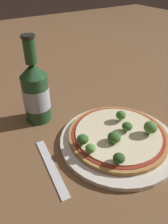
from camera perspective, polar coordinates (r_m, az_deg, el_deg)
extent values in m
plane|color=brown|center=(0.55, 9.47, -6.99)|extent=(3.00, 3.00, 0.00)
cylinder|color=silver|center=(0.54, 8.90, -7.44)|extent=(0.28, 0.28, 0.01)
cylinder|color=#B77F42|center=(0.54, 9.05, -6.22)|extent=(0.24, 0.24, 0.01)
cylinder|color=maroon|center=(0.53, 9.11, -5.76)|extent=(0.22, 0.22, 0.00)
cylinder|color=beige|center=(0.53, 9.12, -5.65)|extent=(0.21, 0.21, 0.00)
cylinder|color=#89A866|center=(0.54, 11.09, -4.52)|extent=(0.01, 0.01, 0.01)
ellipsoid|color=#386628|center=(0.53, 11.21, -3.70)|extent=(0.03, 0.03, 0.02)
cylinder|color=#89A866|center=(0.50, 7.81, -7.40)|extent=(0.01, 0.01, 0.01)
ellipsoid|color=#386628|center=(0.50, 7.90, -6.57)|extent=(0.03, 0.03, 0.02)
cylinder|color=#89A866|center=(0.49, -0.31, -7.97)|extent=(0.01, 0.01, 0.01)
ellipsoid|color=#386628|center=(0.49, -0.31, -7.09)|extent=(0.03, 0.03, 0.02)
cylinder|color=#89A866|center=(0.46, 9.02, -12.54)|extent=(0.01, 0.01, 0.01)
ellipsoid|color=#2D5123|center=(0.45, 9.12, -11.79)|extent=(0.02, 0.02, 0.02)
cylinder|color=#89A866|center=(0.54, 16.74, -4.98)|extent=(0.01, 0.01, 0.01)
ellipsoid|color=#568E3D|center=(0.53, 16.99, -3.84)|extent=(0.03, 0.03, 0.03)
cylinder|color=#89A866|center=(0.57, 9.50, -1.79)|extent=(0.01, 0.01, 0.01)
ellipsoid|color=#477A33|center=(0.56, 9.62, -0.82)|extent=(0.03, 0.03, 0.02)
cylinder|color=#89A866|center=(0.47, 1.65, -10.21)|extent=(0.01, 0.01, 0.01)
ellipsoid|color=#568E3D|center=(0.47, 1.67, -9.48)|extent=(0.02, 0.02, 0.02)
cylinder|color=#234C28|center=(0.59, -12.27, 3.50)|extent=(0.07, 0.07, 0.13)
cylinder|color=#B2BCD1|center=(0.59, -12.30, 3.71)|extent=(0.07, 0.07, 0.06)
cone|color=#234C28|center=(0.56, -13.31, 10.71)|extent=(0.07, 0.07, 0.03)
cylinder|color=#234C28|center=(0.54, -13.99, 15.26)|extent=(0.03, 0.03, 0.06)
cylinder|color=black|center=(0.53, -14.52, 18.65)|extent=(0.03, 0.03, 0.01)
cube|color=silver|center=(0.49, -8.54, -13.90)|extent=(0.04, 0.18, 0.00)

